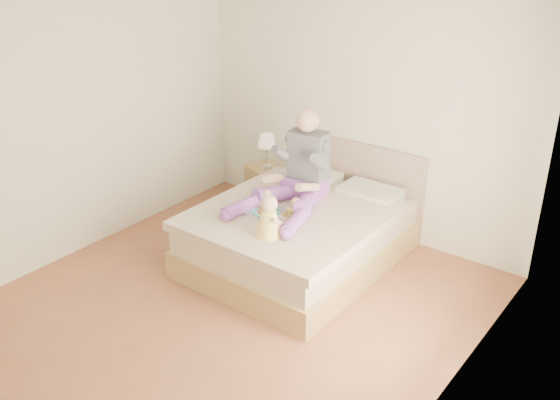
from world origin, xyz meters
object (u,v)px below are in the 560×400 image
Objects in this scene: bed at (303,231)px; tray at (273,214)px; nightstand at (266,186)px; adult at (298,176)px; baby at (270,219)px.

tray is at bearing -102.27° from bed.
bed is 4.28× the size of nightstand.
baby is (0.23, -0.75, -0.12)m from adult.
adult is at bearing 122.38° from baby.
baby reaches higher than bed.
nightstand is 1.42m from adult.
adult reaches higher than bed.
tray is (-0.08, -0.38, 0.32)m from bed.
tray is (1.03, -1.18, 0.39)m from nightstand.
bed reaches higher than tray.
adult is at bearing 157.93° from bed.
nightstand is (-1.11, 0.80, -0.07)m from bed.
baby is at bearing -77.25° from adult.
bed is 1.86× the size of adult.
adult is 2.95× the size of baby.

